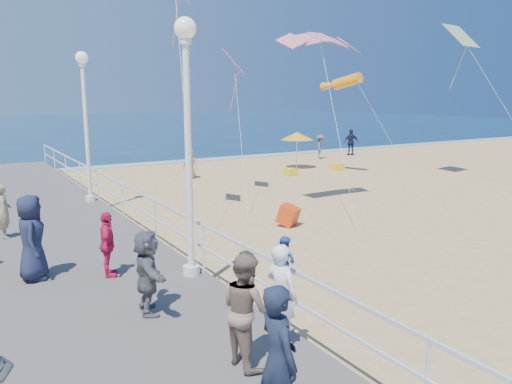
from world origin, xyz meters
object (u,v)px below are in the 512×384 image
spectator_4 (32,238)px  spectator_3 (107,245)px  spectator_5 (147,272)px  spectator_6 (4,211)px  spectator_0 (278,360)px  spectator_1 (246,309)px  toddler_held (284,261)px  beach_walker_c (190,164)px  beach_walker_a (320,147)px  beach_chair_right (337,167)px  beach_walker_b (351,142)px  beach_umbrella (297,136)px  beach_chair_left (290,172)px  lamp_post_far (85,111)px  woman_holding_toddler (281,294)px  box_kite (288,217)px  lamp_post_mid (188,122)px

spectator_4 → spectator_3: bearing=-104.8°
spectator_5 → spectator_6: (-1.69, 6.64, -0.02)m
spectator_0 → spectator_1: spectator_0 is taller
toddler_held → beach_walker_c: size_ratio=0.54×
toddler_held → beach_walker_a: (16.91, 20.28, -0.84)m
spectator_4 → beach_chair_right: size_ratio=3.29×
spectator_4 → spectator_1: bearing=-148.1°
spectator_6 → beach_walker_a: size_ratio=0.90×
beach_walker_b → beach_umbrella: size_ratio=0.87×
spectator_4 → beach_chair_left: (14.00, 10.54, -1.10)m
lamp_post_far → beach_chair_left: (11.07, 3.00, -3.46)m
lamp_post_far → woman_holding_toddler: (-0.05, -12.51, -2.46)m
lamp_post_far → spectator_3: bearing=-100.7°
spectator_0 → spectator_1: bearing=-9.8°
box_kite → spectator_0: bearing=-156.2°
spectator_1 → spectator_5: (-0.61, 2.38, -0.06)m
beach_walker_a → beach_umbrella: 5.08m
lamp_post_far → spectator_5: lamp_post_far is taller
beach_walker_c → beach_umbrella: 6.88m
lamp_post_far → woman_holding_toddler: 12.75m
spectator_0 → beach_walker_c: size_ratio=1.18×
spectator_0 → box_kite: bearing=-29.0°
spectator_6 → woman_holding_toddler: bearing=-155.1°
woman_holding_toddler → beach_umbrella: size_ratio=0.75×
toddler_held → beach_walker_a: bearing=-51.7°
spectator_4 → beach_walker_c: (9.12, 12.55, -0.55)m
box_kite → woman_holding_toddler: bearing=-156.3°
spectator_6 → beach_walker_b: (23.36, 12.20, -0.21)m
spectator_4 → spectator_6: spectator_4 is taller
beach_umbrella → spectator_0: bearing=-126.4°
spectator_1 → spectator_3: size_ratio=1.17×
spectator_3 → beach_chair_left: bearing=-30.3°
spectator_3 → beach_chair_right: (16.01, 11.38, -0.90)m
toddler_held → spectator_4: 5.70m
spectator_0 → spectator_5: size_ratio=1.17×
beach_umbrella → spectator_4: bearing=-141.6°
spectator_6 → spectator_1: bearing=-160.1°
spectator_5 → beach_walker_b: bearing=-37.9°
beach_chair_right → box_kite: bearing=-137.4°
woman_holding_toddler → beach_chair_right: size_ratio=2.91×
beach_umbrella → lamp_post_mid: bearing=-132.7°
spectator_0 → box_kite: 10.78m
spectator_4 → box_kite: 8.25m
woman_holding_toddler → spectator_3: 4.59m
spectator_1 → beach_walker_a: size_ratio=1.00×
lamp_post_far → spectator_0: bearing=-95.0°
beach_walker_c → beach_umbrella: bearing=42.3°
beach_walker_c → beach_chair_right: size_ratio=2.73×
lamp_post_far → beach_walker_c: bearing=39.0°
toddler_held → beach_umbrella: beach_umbrella is taller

